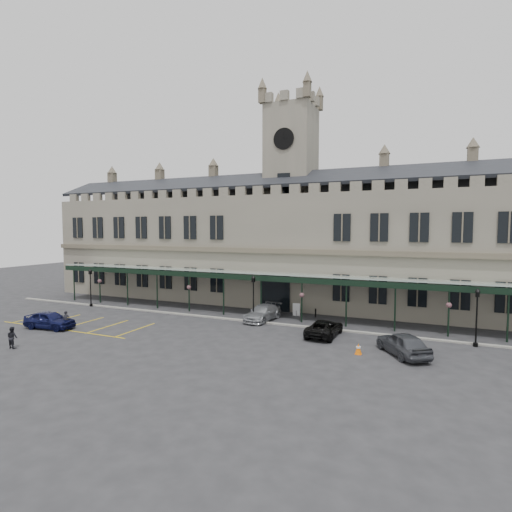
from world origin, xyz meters
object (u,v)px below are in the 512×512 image
at_px(car_taxi, 263,313).
at_px(person_b, 12,337).
at_px(station_building, 291,246).
at_px(lamp_post_left, 90,284).
at_px(lamp_post_mid, 253,294).
at_px(car_left_a, 50,320).
at_px(traffic_cone, 358,349).
at_px(car_right_a, 403,344).
at_px(clock_tower, 291,187).
at_px(sign_board, 296,310).
at_px(car_van, 324,328).
at_px(lamp_post_right, 477,312).
at_px(person_a, 66,320).

height_order(car_taxi, person_b, person_b).
xyz_separation_m(station_building, lamp_post_left, (-19.33, -10.72, -4.01)).
bearing_deg(lamp_post_mid, car_taxi, 60.82).
bearing_deg(car_left_a, station_building, -43.89).
bearing_deg(traffic_cone, car_right_a, 18.94).
distance_m(clock_tower, sign_board, 14.34).
distance_m(lamp_post_mid, car_van, 7.60).
distance_m(lamp_post_right, car_van, 10.98).
height_order(lamp_post_left, lamp_post_right, lamp_post_right).
height_order(traffic_cone, person_a, person_a).
distance_m(clock_tower, car_taxi, 15.65).
bearing_deg(car_right_a, lamp_post_right, -171.85).
distance_m(sign_board, person_b, 23.73).
relative_size(lamp_post_mid, person_a, 2.72).
height_order(lamp_post_right, car_right_a, lamp_post_right).
relative_size(lamp_post_left, car_left_a, 0.94).
bearing_deg(car_van, station_building, -57.96).
bearing_deg(lamp_post_mid, car_right_a, -19.92).
relative_size(lamp_post_right, traffic_cone, 5.71).
bearing_deg(car_right_a, lamp_post_mid, -53.39).
xyz_separation_m(lamp_post_left, lamp_post_right, (37.04, -0.20, 0.07)).
bearing_deg(lamp_post_right, sign_board, 163.05).
height_order(car_right_a, person_a, car_right_a).
bearing_deg(lamp_post_right, car_taxi, 175.10).
distance_m(lamp_post_mid, traffic_cone, 11.94).
distance_m(lamp_post_mid, sign_board, 5.28).
bearing_deg(car_left_a, car_right_a, -87.44).
bearing_deg(car_taxi, lamp_post_right, 1.00).
height_order(traffic_cone, car_right_a, car_right_a).
xyz_separation_m(car_left_a, car_van, (22.00, 6.98, -0.11)).
height_order(car_taxi, car_right_a, car_right_a).
bearing_deg(sign_board, car_van, -58.63).
bearing_deg(sign_board, car_left_a, -147.09).
bearing_deg(car_left_a, car_taxi, -63.37).
xyz_separation_m(clock_tower, lamp_post_mid, (-0.05, -10.47, -10.56)).
bearing_deg(clock_tower, station_building, -90.00).
bearing_deg(lamp_post_mid, person_b, -131.69).
bearing_deg(person_b, car_left_a, -63.49).
bearing_deg(clock_tower, lamp_post_mid, -90.28).
bearing_deg(person_a, person_b, -111.82).
distance_m(lamp_post_left, sign_board, 22.59).
relative_size(lamp_post_mid, person_b, 2.78).
bearing_deg(traffic_cone, lamp_post_right, 34.47).
height_order(lamp_post_mid, car_right_a, lamp_post_mid).
xyz_separation_m(station_building, car_right_a, (13.00, -15.11, -5.67)).
distance_m(lamp_post_mid, person_a, 16.08).
bearing_deg(person_b, clock_tower, -116.29).
height_order(lamp_post_left, car_taxi, lamp_post_left).
height_order(sign_board, car_right_a, car_right_a).
bearing_deg(car_right_a, sign_board, -73.96).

